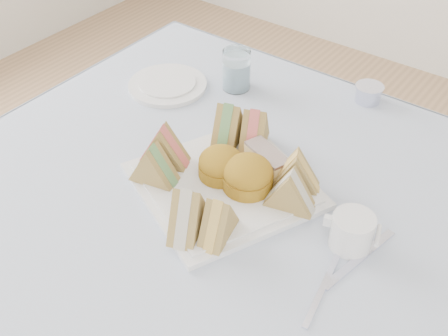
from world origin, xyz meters
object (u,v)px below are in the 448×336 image
Objects in this scene: table at (208,304)px; water_glass at (236,70)px; serving_plate at (224,186)px; creamer_jug at (352,232)px.

table is 0.56m from water_glass.
table is 2.97× the size of serving_plate.
water_glass reaches higher than serving_plate.
water_glass reaches higher than creamer_jug.
water_glass is 1.33× the size of creamer_jug.
serving_plate is at bearing 29.19° from table.
serving_plate is at bearing 164.74° from creamer_jug.
creamer_jug reaches higher than serving_plate.
serving_plate is at bearing -58.07° from water_glass.
water_glass is (-0.16, 0.33, 0.42)m from table.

